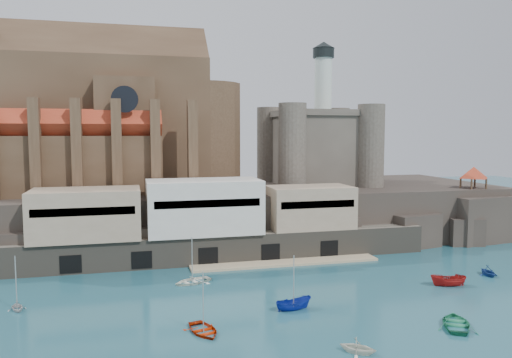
{
  "coord_description": "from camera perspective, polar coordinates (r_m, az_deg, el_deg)",
  "views": [
    {
      "loc": [
        -21.41,
        -55.38,
        20.4
      ],
      "look_at": [
        0.78,
        32.0,
        12.15
      ],
      "focal_mm": 35.0,
      "sensor_mm": 36.0,
      "label": 1
    }
  ],
  "objects": [
    {
      "name": "boat_3",
      "position": [
        59.24,
        21.91,
        -15.3
      ],
      "size": [
        4.28,
        3.2,
        5.93
      ],
      "primitive_type": "imported",
      "rotation": [
        0.0,
        0.0,
        2.61
      ],
      "color": "#248159",
      "rests_on": "ground"
    },
    {
      "name": "quay",
      "position": [
        80.54,
        -6.03,
        -5.05
      ],
      "size": [
        70.0,
        12.0,
        13.05
      ],
      "color": "#5F584C",
      "rests_on": "ground"
    },
    {
      "name": "boat_6",
      "position": [
        70.28,
        -7.28,
        -11.69
      ],
      "size": [
        2.48,
        3.95,
        5.34
      ],
      "primitive_type": "imported",
      "rotation": [
        0.0,
        0.0,
        5.1
      ],
      "color": "white",
      "rests_on": "ground"
    },
    {
      "name": "church",
      "position": [
        97.28,
        -15.94,
        6.05
      ],
      "size": [
        47.0,
        25.93,
        30.51
      ],
      "color": "#453120",
      "rests_on": "promontory"
    },
    {
      "name": "ground",
      "position": [
        62.78,
        6.71,
        -13.77
      ],
      "size": [
        300.0,
        300.0,
        0.0
      ],
      "primitive_type": "plane",
      "color": "#1B4C5B",
      "rests_on": "ground"
    },
    {
      "name": "boat_2",
      "position": [
        60.04,
        4.31,
        -14.65
      ],
      "size": [
        1.97,
        1.94,
        4.5
      ],
      "primitive_type": "imported",
      "rotation": [
        0.0,
        0.0,
        1.72
      ],
      "color": "#102797",
      "rests_on": "ground"
    },
    {
      "name": "boat_7",
      "position": [
        80.45,
        24.97,
        -9.96
      ],
      "size": [
        3.24,
        2.25,
        3.49
      ],
      "primitive_type": "imported",
      "rotation": [
        0.0,
        0.0,
        6.14
      ],
      "color": "navy",
      "rests_on": "ground"
    },
    {
      "name": "boat_1",
      "position": [
        50.12,
        11.55,
        -18.9
      ],
      "size": [
        3.28,
        3.42,
        3.43
      ],
      "primitive_type": "imported",
      "rotation": [
        0.0,
        0.0,
        0.87
      ],
      "color": "white",
      "rests_on": "ground"
    },
    {
      "name": "boat_5",
      "position": [
        73.16,
        21.11,
        -11.32
      ],
      "size": [
        2.23,
        2.19,
        4.88
      ],
      "primitive_type": "imported",
      "rotation": [
        0.0,
        0.0,
        4.5
      ],
      "color": "#A51C19",
      "rests_on": "ground"
    },
    {
      "name": "pavilion",
      "position": [
        103.45,
        23.61,
        0.54
      ],
      "size": [
        6.4,
        6.4,
        5.4
      ],
      "color": "#453120",
      "rests_on": "rock_outcrop"
    },
    {
      "name": "castle_keep",
      "position": [
        103.5,
        7.01,
        4.04
      ],
      "size": [
        21.2,
        21.2,
        29.3
      ],
      "color": "#4B443B",
      "rests_on": "promontory"
    },
    {
      "name": "boat_0",
      "position": [
        53.91,
        -6.02,
        -17.03
      ],
      "size": [
        3.82,
        1.94,
        5.14
      ],
      "primitive_type": "imported",
      "rotation": [
        0.0,
        0.0,
        0.25
      ],
      "color": "#BA2402",
      "rests_on": "ground"
    },
    {
      "name": "boat_4",
      "position": [
        65.77,
        -25.62,
        -13.37
      ],
      "size": [
        2.8,
        2.19,
        2.85
      ],
      "primitive_type": "imported",
      "rotation": [
        0.0,
        0.0,
        3.46
      ],
      "color": "silver",
      "rests_on": "ground"
    },
    {
      "name": "rock_outcrop",
      "position": [
        104.34,
        23.49,
        -4.24
      ],
      "size": [
        14.5,
        10.5,
        8.7
      ],
      "color": "black",
      "rests_on": "ground"
    },
    {
      "name": "promontory",
      "position": [
        98.32,
        -1.61,
        -3.83
      ],
      "size": [
        100.0,
        36.0,
        10.0
      ],
      "color": "black",
      "rests_on": "ground"
    }
  ]
}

